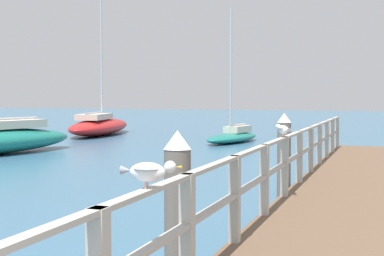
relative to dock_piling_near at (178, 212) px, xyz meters
name	(u,v)px	position (x,y,z in m)	size (l,w,h in m)	color
pier_deck	(371,203)	(1.78, 4.96, -0.69)	(2.97, 19.55, 0.37)	brown
pier_railing	(293,155)	(0.38, 4.96, 0.13)	(0.12, 18.07, 1.03)	#B2ADA3
dock_piling_near	(178,212)	(0.00, 0.00, 0.00)	(0.29, 0.29, 1.74)	#6B6056
dock_piling_far	(284,154)	(0.00, 6.19, 0.00)	(0.29, 0.29, 1.74)	#6B6056
seagull_foreground	(149,171)	(0.39, -1.62, 0.65)	(0.48, 0.20, 0.21)	white
seagull_background	(283,129)	(0.37, 3.99, 0.65)	(0.33, 0.40, 0.21)	white
boat_3	(233,135)	(-4.59, 19.01, -0.56)	(2.00, 4.56, 5.93)	#197266
boat_5	(100,126)	(-12.63, 21.39, -0.39)	(3.56, 7.86, 8.33)	red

